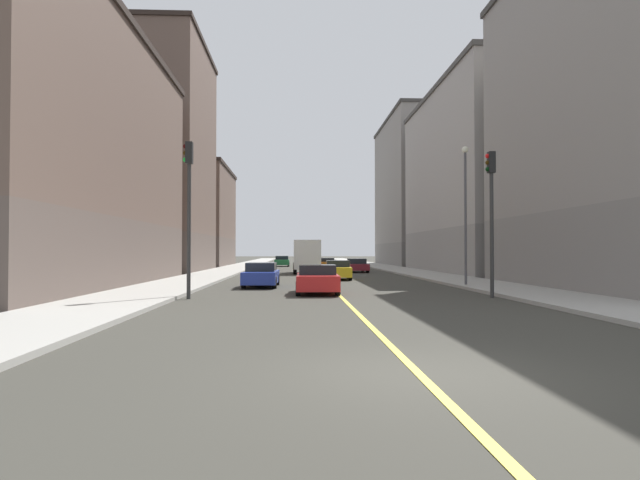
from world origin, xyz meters
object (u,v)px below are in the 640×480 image
(building_right_midblock, at_px, (148,158))
(car_red, at_px, (317,280))
(car_green, at_px, (282,261))
(car_maroon, at_px, (357,266))
(traffic_light_left_near, at_px, (491,203))
(car_blue, at_px, (261,275))
(car_yellow, at_px, (338,270))
(traffic_light_right_near, at_px, (189,198))
(street_lamp_left_near, at_px, (465,201))
(box_truck, at_px, (307,256))
(building_right_corner, at_px, (31,153))
(building_left_mid, at_px, (489,181))
(building_left_far, at_px, (425,193))
(building_right_distant, at_px, (187,217))
(car_orange, at_px, (326,264))

(building_right_midblock, distance_m, car_red, 32.93)
(building_right_midblock, bearing_deg, car_green, 54.66)
(building_right_midblock, distance_m, car_maroon, 22.54)
(car_green, height_order, car_maroon, car_green)
(traffic_light_left_near, xyz_separation_m, car_blue, (-10.17, 7.44, -3.34))
(car_yellow, bearing_deg, building_right_midblock, 138.71)
(traffic_light_right_near, xyz_separation_m, street_lamp_left_near, (13.73, 6.60, 0.54))
(street_lamp_left_near, bearing_deg, box_truck, 114.26)
(traffic_light_right_near, distance_m, car_maroon, 29.75)
(building_right_corner, xyz_separation_m, car_green, (12.44, 40.47, -6.54))
(building_left_mid, relative_size, car_yellow, 5.97)
(traffic_light_right_near, height_order, car_yellow, traffic_light_right_near)
(car_red, distance_m, car_blue, 5.68)
(building_right_midblock, xyz_separation_m, traffic_light_left_near, (22.43, -29.90, -6.99))
(building_left_far, height_order, car_maroon, building_left_far)
(building_right_distant, bearing_deg, car_maroon, -46.45)
(car_yellow, bearing_deg, car_orange, 88.79)
(building_right_midblock, distance_m, car_blue, 27.59)
(building_right_corner, distance_m, box_truck, 24.22)
(car_yellow, bearing_deg, traffic_light_right_near, -116.37)
(building_left_mid, bearing_deg, car_green, 133.66)
(building_right_distant, distance_m, car_orange, 22.39)
(building_left_far, bearing_deg, building_right_corner, -125.80)
(traffic_light_left_near, xyz_separation_m, box_truck, (-7.28, 25.02, -2.41))
(car_yellow, bearing_deg, box_truck, 100.86)
(car_yellow, bearing_deg, car_green, 98.12)
(building_left_mid, relative_size, street_lamp_left_near, 3.17)
(car_yellow, bearing_deg, car_maroon, 77.70)
(car_red, distance_m, car_yellow, 12.48)
(building_left_mid, bearing_deg, traffic_light_right_near, -130.01)
(building_right_distant, relative_size, traffic_light_left_near, 2.81)
(building_left_far, distance_m, car_green, 22.28)
(car_green, xyz_separation_m, box_truck, (2.70, -22.42, 0.92))
(car_orange, height_order, box_truck, box_truck)
(building_right_distant, xyz_separation_m, car_red, (15.16, -46.10, -5.80))
(building_right_corner, relative_size, street_lamp_left_near, 3.36)
(building_right_corner, distance_m, traffic_light_right_near, 12.34)
(building_right_midblock, height_order, car_maroon, building_right_midblock)
(building_left_mid, distance_m, car_maroon, 14.63)
(car_red, bearing_deg, traffic_light_right_near, -154.87)
(building_right_distant, relative_size, street_lamp_left_near, 2.30)
(building_left_far, bearing_deg, building_right_midblock, -146.02)
(building_right_distant, xyz_separation_m, car_maroon, (19.89, -20.92, -5.83))
(box_truck, bearing_deg, car_yellow, -79.14)
(car_orange, bearing_deg, car_maroon, -74.16)
(building_right_distant, bearing_deg, traffic_light_right_near, -78.71)
(car_red, bearing_deg, car_orange, 85.92)
(street_lamp_left_near, xyz_separation_m, car_red, (-8.29, -4.05, -4.06))
(building_left_mid, xyz_separation_m, traffic_light_left_near, (-9.75, -26.76, -4.50))
(car_yellow, bearing_deg, car_blue, -122.99)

